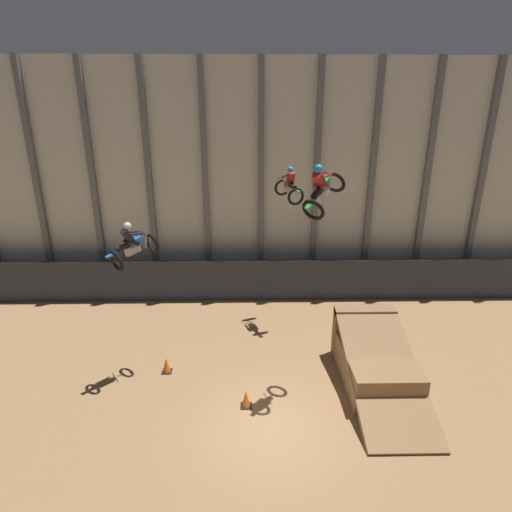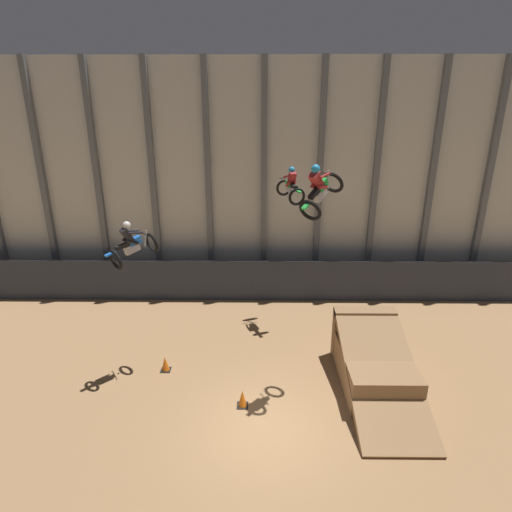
# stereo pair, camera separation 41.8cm
# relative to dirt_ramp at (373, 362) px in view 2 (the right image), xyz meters

# --- Properties ---
(ground_plane) EXTENTS (60.00, 60.00, 0.00)m
(ground_plane) POSITION_rel_dirt_ramp_xyz_m (-3.80, -2.46, -0.73)
(ground_plane) COLOR #9E754C
(arena_back_wall) EXTENTS (32.00, 0.40, 11.60)m
(arena_back_wall) POSITION_rel_dirt_ramp_xyz_m (-3.80, 8.01, 5.07)
(arena_back_wall) COLOR beige
(arena_back_wall) RESTS_ON ground_plane
(lower_barrier) EXTENTS (31.36, 0.20, 2.11)m
(lower_barrier) POSITION_rel_dirt_ramp_xyz_m (-3.80, 6.67, 0.33)
(lower_barrier) COLOR #2D333D
(lower_barrier) RESTS_ON ground_plane
(dirt_ramp) EXTENTS (2.31, 5.31, 2.18)m
(dirt_ramp) POSITION_rel_dirt_ramp_xyz_m (0.00, 0.00, 0.00)
(dirt_ramp) COLOR #966F48
(dirt_ramp) RESTS_ON ground_plane
(rider_bike_left_air) EXTENTS (1.66, 1.68, 1.59)m
(rider_bike_left_air) POSITION_rel_dirt_ramp_xyz_m (-8.27, 0.60, 4.09)
(rider_bike_left_air) COLOR black
(rider_bike_center_air) EXTENTS (1.20, 1.84, 1.53)m
(rider_bike_center_air) POSITION_rel_dirt_ramp_xyz_m (-2.70, 4.64, 5.40)
(rider_bike_center_air) COLOR black
(rider_bike_right_air) EXTENTS (1.62, 1.76, 1.69)m
(rider_bike_right_air) POSITION_rel_dirt_ramp_xyz_m (-2.20, -0.27, 6.09)
(rider_bike_right_air) COLOR black
(traffic_cone_near_ramp) EXTENTS (0.36, 0.36, 0.58)m
(traffic_cone_near_ramp) POSITION_rel_dirt_ramp_xyz_m (-4.53, -1.44, -0.45)
(traffic_cone_near_ramp) COLOR black
(traffic_cone_near_ramp) RESTS_ON ground_plane
(traffic_cone_arena_edge) EXTENTS (0.36, 0.36, 0.58)m
(traffic_cone_arena_edge) POSITION_rel_dirt_ramp_xyz_m (-7.45, 0.47, -0.45)
(traffic_cone_arena_edge) COLOR black
(traffic_cone_arena_edge) RESTS_ON ground_plane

